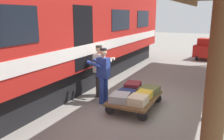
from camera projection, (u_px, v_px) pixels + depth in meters
ground_plane at (146, 107)px, 6.92m from camera, size 60.00×60.00×0.00m
train_car at (47, 33)px, 7.97m from camera, size 3.03×16.68×4.00m
luggage_cart at (135, 99)px, 6.78m from camera, size 1.21×1.80×0.35m
suitcase_gray_aluminum at (120, 98)px, 6.42m from camera, size 0.56×0.62×0.20m
suitcase_yellow_case at (144, 95)px, 6.63m from camera, size 0.44×0.54×0.20m
suitcase_navy_fabric at (127, 93)px, 6.86m from camera, size 0.53×0.49×0.17m
suitcase_maroon_trunk at (133, 87)px, 7.28m from camera, size 0.52×0.61×0.27m
suitcase_cream_canvas at (138, 100)px, 6.19m from camera, size 0.46×0.51×0.22m
suitcase_olive_duffel at (149, 90)px, 7.07m from camera, size 0.59×0.69×0.19m
porter_in_overalls at (103, 74)px, 7.06m from camera, size 0.70×0.48×1.70m
porter_by_door at (100, 69)px, 7.67m from camera, size 0.70×0.48×1.70m
baggage_tug at (206, 49)px, 14.13m from camera, size 1.43×1.89×1.30m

